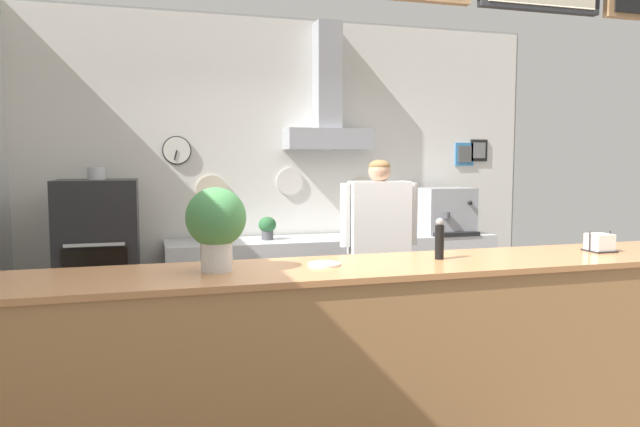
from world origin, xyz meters
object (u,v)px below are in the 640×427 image
Objects in this scene: basil_vase at (216,224)px; napkin_holder at (600,243)px; potted_sage at (208,227)px; potted_oregano at (267,227)px; pepper_grinder at (440,239)px; pizza_oven at (99,269)px; condiment_plate at (324,264)px; espresso_machine at (446,211)px; shop_worker at (379,260)px.

napkin_holder is at bearing -0.18° from basil_vase.
basil_vase is at bearing -94.16° from potted_sage.
pepper_grinder is at bearing -79.41° from potted_oregano.
pizza_oven is 1.50m from potted_oregano.
potted_oregano is 2.49m from condiment_plate.
condiment_plate is at bearing -129.21° from espresso_machine.
condiment_plate is at bearing -81.77° from potted_sage.
pizza_oven is at bearing 107.89° from basil_vase.
pizza_oven reaches higher than condiment_plate.
potted_sage is 1.09× the size of pepper_grinder.
pizza_oven is at bearing 119.38° from condiment_plate.
pizza_oven is at bearing 142.41° from napkin_holder.
potted_oregano is (-1.81, 0.04, -0.11)m from espresso_machine.
pizza_oven is 3.07× the size of espresso_machine.
basil_vase reaches higher than potted_oregano.
pepper_grinder is at bearing -49.54° from pizza_oven.
basil_vase reaches higher than potted_sage.
potted_sage is 3.22m from napkin_holder.
potted_sage is (-1.18, 1.18, 0.16)m from shop_worker.
pepper_grinder is (-0.17, -1.30, 0.34)m from shop_worker.
espresso_machine is at bearing 50.79° from condiment_plate.
potted_oregano is at bearing 0.83° from potted_sage.
basil_vase is at bearing -179.50° from condiment_plate.
potted_sage is 1.61× the size of napkin_holder.
potted_oregano is at bearing 178.75° from espresso_machine.
napkin_holder is (2.03, -2.49, 0.11)m from potted_sage.
espresso_machine is at bearing -130.56° from shop_worker.
napkin_holder reaches higher than condiment_plate.
basil_vase is at bearing 49.18° from shop_worker.
espresso_machine is 2.79m from pepper_grinder.
pizza_oven is 2.61m from condiment_plate.
pizza_oven is 2.30m from shop_worker.
potted_sage is 0.60× the size of basil_vase.
espresso_machine is 3.06× the size of condiment_plate.
shop_worker reaches higher than basil_vase.
pizza_oven reaches higher than espresso_machine.
napkin_holder is (1.49, -2.50, 0.13)m from potted_oregano.
shop_worker reaches higher than condiment_plate.
shop_worker is 9.75× the size of condiment_plate.
pizza_oven is 0.98m from potted_sage.
basil_vase is at bearing -179.49° from pepper_grinder.
pepper_grinder is 0.55× the size of basil_vase.
shop_worker is 1.94m from basil_vase.
potted_oregano is 0.95× the size of pepper_grinder.
condiment_plate is (-2.00, -2.45, -0.02)m from espresso_machine.
potted_oregano is at bearing 120.79° from napkin_holder.
napkin_holder is (-0.32, -2.46, 0.02)m from espresso_machine.
condiment_plate is 0.58m from basil_vase.
pepper_grinder is at bearing -67.86° from potted_sage.
napkin_holder is at bearing -50.80° from potted_sage.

